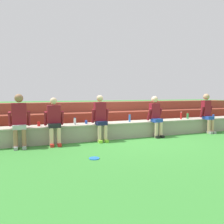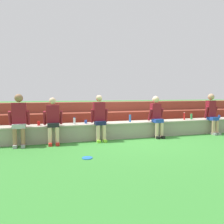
# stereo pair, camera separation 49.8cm
# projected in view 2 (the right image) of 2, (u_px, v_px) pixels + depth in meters

# --- Properties ---
(ground_plane) EXTENTS (80.00, 80.00, 0.00)m
(ground_plane) POSITION_uv_depth(u_px,v_px,m) (135.00, 138.00, 7.23)
(ground_plane) COLOR #388433
(stone_seating_wall) EXTENTS (9.75, 0.62, 0.52)m
(stone_seating_wall) POSITION_uv_depth(u_px,v_px,m) (131.00, 129.00, 7.49)
(stone_seating_wall) COLOR gray
(stone_seating_wall) RESTS_ON ground
(brick_bleachers) EXTENTS (12.35, 2.04, 1.12)m
(brick_bleachers) POSITION_uv_depth(u_px,v_px,m) (116.00, 119.00, 9.06)
(brick_bleachers) COLOR brown
(brick_bleachers) RESTS_ON ground
(person_far_left) EXTENTS (0.56, 0.51, 1.45)m
(person_far_left) POSITION_uv_depth(u_px,v_px,m) (19.00, 118.00, 6.15)
(person_far_left) COLOR #996B4C
(person_far_left) RESTS_ON ground
(person_left_of_center) EXTENTS (0.54, 0.50, 1.35)m
(person_left_of_center) POSITION_uv_depth(u_px,v_px,m) (53.00, 119.00, 6.39)
(person_left_of_center) COLOR beige
(person_left_of_center) RESTS_ON ground
(person_center) EXTENTS (0.53, 0.50, 1.42)m
(person_center) POSITION_uv_depth(u_px,v_px,m) (100.00, 117.00, 6.82)
(person_center) COLOR beige
(person_center) RESTS_ON ground
(person_right_of_center) EXTENTS (0.51, 0.54, 1.38)m
(person_right_of_center) POSITION_uv_depth(u_px,v_px,m) (157.00, 115.00, 7.40)
(person_right_of_center) COLOR beige
(person_right_of_center) RESTS_ON ground
(person_far_right) EXTENTS (0.48, 0.53, 1.46)m
(person_far_right) POSITION_uv_depth(u_px,v_px,m) (212.00, 112.00, 8.02)
(person_far_right) COLOR tan
(person_far_right) RESTS_ON ground
(water_bottle_near_right) EXTENTS (0.06, 0.06, 0.27)m
(water_bottle_near_right) POSITION_uv_depth(u_px,v_px,m) (184.00, 116.00, 8.05)
(water_bottle_near_right) COLOR red
(water_bottle_near_right) RESTS_ON stone_seating_wall
(water_bottle_near_left) EXTENTS (0.07, 0.07, 0.23)m
(water_bottle_near_left) POSITION_uv_depth(u_px,v_px,m) (191.00, 116.00, 8.16)
(water_bottle_near_left) COLOR green
(water_bottle_near_left) RESTS_ON stone_seating_wall
(water_bottle_mid_left) EXTENTS (0.07, 0.07, 0.21)m
(water_bottle_mid_left) POSITION_uv_depth(u_px,v_px,m) (74.00, 121.00, 6.87)
(water_bottle_mid_left) COLOR silver
(water_bottle_mid_left) RESTS_ON stone_seating_wall
(water_bottle_mid_right) EXTENTS (0.07, 0.07, 0.27)m
(water_bottle_mid_right) POSITION_uv_depth(u_px,v_px,m) (130.00, 118.00, 7.40)
(water_bottle_mid_right) COLOR blue
(water_bottle_mid_right) RESTS_ON stone_seating_wall
(plastic_cup_middle) EXTENTS (0.08, 0.08, 0.13)m
(plastic_cup_middle) POSITION_uv_depth(u_px,v_px,m) (219.00, 117.00, 8.47)
(plastic_cup_middle) COLOR blue
(plastic_cup_middle) RESTS_ON stone_seating_wall
(plastic_cup_left_end) EXTENTS (0.08, 0.08, 0.11)m
(plastic_cup_left_end) POSITION_uv_depth(u_px,v_px,m) (86.00, 122.00, 7.04)
(plastic_cup_left_end) COLOR blue
(plastic_cup_left_end) RESTS_ON stone_seating_wall
(plastic_cup_right_end) EXTENTS (0.08, 0.08, 0.13)m
(plastic_cup_right_end) POSITION_uv_depth(u_px,v_px,m) (39.00, 123.00, 6.60)
(plastic_cup_right_end) COLOR red
(plastic_cup_right_end) RESTS_ON stone_seating_wall
(frisbee) EXTENTS (0.24, 0.24, 0.02)m
(frisbee) POSITION_uv_depth(u_px,v_px,m) (87.00, 158.00, 5.01)
(frisbee) COLOR blue
(frisbee) RESTS_ON ground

